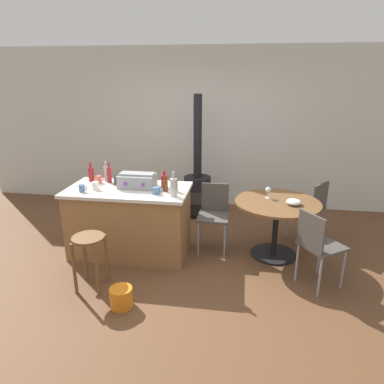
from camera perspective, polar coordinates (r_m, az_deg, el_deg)
The scene contains 25 objects.
ground_plane at distance 4.30m, azimuth -3.05°, elevation -12.68°, with size 8.80×8.80×0.00m, color brown.
back_wall at distance 6.14m, azimuth 1.29°, elevation 10.32°, with size 8.00×0.10×2.70m, color beige.
kitchen_island at distance 4.59m, azimuth -10.11°, elevation -4.63°, with size 1.53×0.81×0.88m.
wooden_stool at distance 3.92m, azimuth -16.42°, elevation -9.09°, with size 0.34×0.34×0.62m.
dining_table at distance 4.52m, azimuth 13.66°, elevation -3.56°, with size 1.06×1.06×0.74m.
folding_chair_near at distance 5.12m, azimuth 18.91°, elevation -2.14°, with size 0.56×0.56×0.86m.
folding_chair_far at distance 4.60m, azimuth 3.58°, elevation -3.22°, with size 0.41×0.41×0.88m.
folding_chair_left at distance 3.99m, azimuth 19.86°, elevation -7.89°, with size 0.56×0.56×0.88m.
wood_stove at distance 5.70m, azimuth 0.89°, elevation 0.75°, with size 0.44×0.45×1.97m.
toolbox at distance 4.43m, azimuth -8.92°, elevation 1.87°, with size 0.45×0.28×0.19m.
bottle_0 at distance 4.78m, azimuth -13.89°, elevation 2.99°, with size 0.06×0.06×0.27m.
bottle_1 at distance 4.83m, azimuth -16.18°, elevation 2.87°, with size 0.07×0.07×0.26m.
bottle_2 at distance 4.70m, azimuth -13.38°, elevation 2.75°, with size 0.06×0.06×0.27m.
bottle_3 at distance 4.24m, azimuth -4.38°, elevation 1.07°, with size 0.06×0.06×0.19m.
bottle_4 at distance 4.24m, azimuth -2.84°, elevation 1.06°, with size 0.07×0.07×0.18m.
bottle_5 at distance 4.39m, azimuth -4.54°, elevation 1.83°, with size 0.08×0.08×0.22m.
bottle_6 at distance 4.05m, azimuth -3.03°, elevation 0.84°, with size 0.08×0.08×0.29m.
cup_0 at distance 4.42m, azimuth -17.54°, elevation 0.59°, with size 0.11×0.07×0.09m.
cup_1 at distance 4.63m, azimuth -12.18°, elevation 1.84°, with size 0.11×0.07×0.09m.
cup_2 at distance 4.74m, azimuth -15.09°, elevation 2.01°, with size 0.13×0.09×0.09m.
cup_3 at distance 4.46m, azimuth -15.48°, elevation 1.00°, with size 0.12×0.08×0.10m.
cup_4 at distance 4.16m, azimuth -5.87°, elevation 0.24°, with size 0.12×0.09×0.08m.
wine_glass at distance 4.52m, azimuth 12.32°, elevation 0.31°, with size 0.07×0.07×0.14m.
serving_bowl at distance 4.39m, azimuth 16.28°, elevation -1.57°, with size 0.18×0.18×0.07m, color white.
plastic_bucket at distance 3.73m, azimuth -11.48°, elevation -16.53°, with size 0.23×0.23×0.21m, color orange.
Camera 1 is at (0.76, -3.60, 2.22)m, focal length 32.62 mm.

